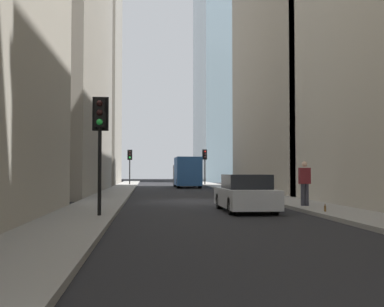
% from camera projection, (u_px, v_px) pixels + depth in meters
% --- Properties ---
extents(ground_plane, '(135.00, 135.00, 0.00)m').
position_uv_depth(ground_plane, '(193.00, 201.00, 23.89)').
color(ground_plane, black).
extents(sidewalk_right, '(90.00, 2.20, 0.14)m').
position_uv_depth(sidewalk_right, '(105.00, 200.00, 23.46)').
color(sidewalk_right, gray).
rests_on(sidewalk_right, ground_plane).
extents(sidewalk_left, '(90.00, 2.20, 0.14)m').
position_uv_depth(sidewalk_left, '(277.00, 199.00, 24.33)').
color(sidewalk_left, gray).
rests_on(sidewalk_left, ground_plane).
extents(building_left_midfar, '(18.33, 10.00, 23.12)m').
position_uv_depth(building_left_midfar, '(320.00, 38.00, 34.72)').
color(building_left_midfar, gray).
rests_on(building_left_midfar, ground_plane).
extents(building_right_far, '(12.72, 10.00, 24.70)m').
position_uv_depth(building_right_far, '(74.00, 76.00, 52.14)').
color(building_right_far, gray).
rests_on(building_right_far, ground_plane).
extents(delivery_truck, '(6.46, 2.25, 2.84)m').
position_uv_depth(delivery_truck, '(187.00, 172.00, 43.74)').
color(delivery_truck, '#285699').
rests_on(delivery_truck, ground_plane).
extents(sedan_silver, '(4.30, 1.78, 1.42)m').
position_uv_depth(sedan_silver, '(245.00, 194.00, 17.63)').
color(sedan_silver, '#B7BABF').
rests_on(sedan_silver, ground_plane).
extents(traffic_light_foreground, '(0.43, 0.52, 3.81)m').
position_uv_depth(traffic_light_foreground, '(100.00, 128.00, 14.72)').
color(traffic_light_foreground, black).
rests_on(traffic_light_foreground, sidewalk_right).
extents(traffic_light_midblock, '(0.43, 0.52, 3.73)m').
position_uv_depth(traffic_light_midblock, '(130.00, 159.00, 49.55)').
color(traffic_light_midblock, black).
rests_on(traffic_light_midblock, sidewalk_right).
extents(traffic_light_far_junction, '(0.43, 0.52, 3.77)m').
position_uv_depth(traffic_light_far_junction, '(205.00, 159.00, 49.76)').
color(traffic_light_far_junction, black).
rests_on(traffic_light_far_junction, sidewalk_left).
extents(pedestrian, '(0.26, 0.44, 1.81)m').
position_uv_depth(pedestrian, '(305.00, 181.00, 18.75)').
color(pedestrian, '#33333D').
rests_on(pedestrian, sidewalk_left).
extents(discarded_bottle, '(0.07, 0.07, 0.27)m').
position_uv_depth(discarded_bottle, '(325.00, 208.00, 16.03)').
color(discarded_bottle, brown).
rests_on(discarded_bottle, sidewalk_left).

